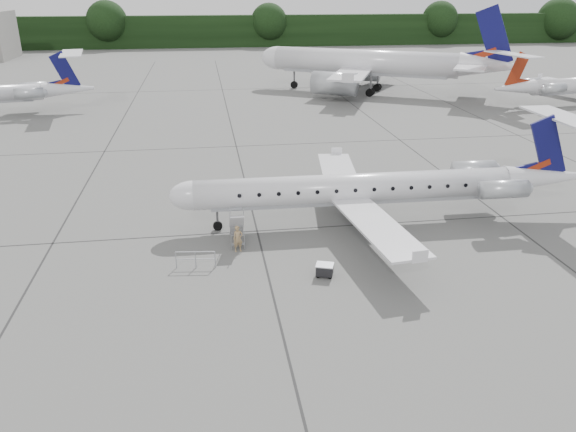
{
  "coord_description": "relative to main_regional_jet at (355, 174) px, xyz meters",
  "views": [
    {
      "loc": [
        -8.78,
        -26.26,
        14.76
      ],
      "look_at": [
        -4.24,
        3.91,
        2.3
      ],
      "focal_mm": 35.0,
      "sensor_mm": 36.0,
      "label": 1
    }
  ],
  "objects": [
    {
      "name": "airstair",
      "position": [
        -7.9,
        -1.99,
        -2.36
      ],
      "size": [
        0.88,
        2.19,
        2.16
      ],
      "primitive_type": null,
      "rotation": [
        0.0,
        0.0,
        -0.01
      ],
      "color": "silver",
      "rests_on": "ground"
    },
    {
      "name": "bg_narrowbody",
      "position": [
        14.3,
        48.86,
        2.83
      ],
      "size": [
        42.87,
        39.27,
        12.55
      ],
      "primitive_type": null,
      "rotation": [
        0.0,
        0.0,
        -0.52
      ],
      "color": "silver",
      "rests_on": "ground"
    },
    {
      "name": "main_regional_jet",
      "position": [
        0.0,
        0.0,
        0.0
      ],
      "size": [
        27.11,
        19.69,
        6.89
      ],
      "primitive_type": null,
      "rotation": [
        0.0,
        0.0,
        -0.01
      ],
      "color": "silver",
      "rests_on": "ground"
    },
    {
      "name": "treeline",
      "position": [
        -0.72,
        122.38,
        0.56
      ],
      "size": [
        260.0,
        4.0,
        8.0
      ],
      "primitive_type": "cube",
      "color": "black",
      "rests_on": "ground"
    },
    {
      "name": "safety_railing",
      "position": [
        -10.44,
        -5.05,
        -2.94
      ],
      "size": [
        2.19,
        0.35,
        1.0
      ],
      "primitive_type": null,
      "rotation": [
        0.0,
        0.0,
        -0.12
      ],
      "color": "#96999E",
      "rests_on": "ground"
    },
    {
      "name": "ground",
      "position": [
        -0.72,
        -7.62,
        -3.44
      ],
      "size": [
        320.0,
        320.0,
        0.0
      ],
      "primitive_type": "plane",
      "color": "#5C5C59",
      "rests_on": "ground"
    },
    {
      "name": "baggage_cart",
      "position": [
        -3.44,
        -7.12,
        -3.05
      ],
      "size": [
        1.09,
        0.98,
        0.78
      ],
      "primitive_type": null,
      "rotation": [
        0.0,
        0.0,
        -0.34
      ],
      "color": "black",
      "rests_on": "ground"
    },
    {
      "name": "passenger",
      "position": [
        -7.92,
        -3.23,
        -2.63
      ],
      "size": [
        0.66,
        0.49,
        1.63
      ],
      "primitive_type": "imported",
      "rotation": [
        0.0,
        0.0,
        0.18
      ],
      "color": "#977A52",
      "rests_on": "ground"
    }
  ]
}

